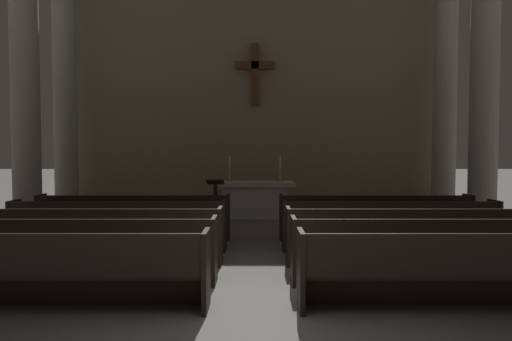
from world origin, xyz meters
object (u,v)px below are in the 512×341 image
(pew_left_row_1, at_px, (39,270))
(pew_left_row_4, at_px, (120,225))
(candlestick_left, at_px, (231,173))
(altar, at_px, (256,199))
(pew_right_row_4, at_px, (391,225))
(column_left_third, at_px, (27,94))
(candlestick_right, at_px, (281,173))
(pew_right_row_1, at_px, (471,271))
(column_right_third, at_px, (486,94))
(pew_right_row_5, at_px, (376,217))
(pew_right_row_3, at_px, (410,236))
(pew_left_row_2, at_px, (75,250))
(column_right_fourth, at_px, (446,103))
(column_left_fourth, at_px, (67,103))
(pew_left_row_5, at_px, (136,217))
(pew_right_row_2, at_px, (435,250))
(pew_left_row_3, at_px, (101,236))
(lectern, at_px, (217,203))

(pew_left_row_1, xyz_separation_m, pew_left_row_4, (0.00, 3.34, 0.00))
(candlestick_left, bearing_deg, altar, 0.00)
(pew_right_row_4, height_order, column_left_third, column_left_third)
(pew_right_row_4, relative_size, candlestick_right, 5.75)
(pew_left_row_4, height_order, pew_right_row_4, same)
(pew_right_row_1, bearing_deg, column_right_third, 63.49)
(pew_right_row_5, xyz_separation_m, candlestick_left, (-3.25, 3.15, 0.76))
(pew_right_row_1, bearing_deg, candlestick_right, 103.66)
(pew_left_row_1, xyz_separation_m, pew_right_row_1, (5.10, 0.00, 0.00))
(pew_right_row_3, bearing_deg, pew_left_row_2, -167.67)
(column_right_fourth, bearing_deg, candlestick_left, -171.32)
(pew_left_row_4, height_order, pew_right_row_3, same)
(column_left_third, bearing_deg, column_left_fourth, 90.00)
(pew_right_row_3, distance_m, candlestick_left, 6.33)
(pew_left_row_5, distance_m, altar, 4.06)
(pew_right_row_2, distance_m, column_left_third, 9.98)
(pew_left_row_5, relative_size, altar, 1.83)
(column_right_fourth, bearing_deg, pew_right_row_3, -115.75)
(column_right_fourth, bearing_deg, altar, -170.26)
(pew_left_row_3, xyz_separation_m, pew_left_row_5, (0.00, 2.23, 0.00))
(pew_left_row_2, xyz_separation_m, column_left_third, (-3.06, 5.02, 2.78))
(pew_right_row_4, relative_size, candlestick_left, 5.75)
(pew_right_row_5, bearing_deg, column_left_fourth, 153.22)
(column_left_third, bearing_deg, column_right_fourth, 12.26)
(pew_left_row_4, distance_m, pew_right_row_5, 5.22)
(pew_left_row_3, xyz_separation_m, lectern, (1.56, 4.18, 0.07))
(pew_left_row_3, xyz_separation_m, column_right_fourth, (8.16, 6.35, 2.78))
(candlestick_right, bearing_deg, pew_left_row_4, -127.28)
(column_right_fourth, bearing_deg, candlestick_right, -168.90)
(column_right_fourth, bearing_deg, pew_right_row_5, -126.62)
(pew_left_row_1, bearing_deg, column_right_fourth, 46.42)
(pew_left_row_1, height_order, pew_right_row_5, same)
(column_left_third, bearing_deg, pew_right_row_3, -25.59)
(pew_right_row_5, bearing_deg, column_left_third, 168.37)
(column_right_third, bearing_deg, column_left_fourth, 167.74)
(pew_left_row_3, xyz_separation_m, pew_right_row_2, (5.10, -1.11, 0.00))
(pew_right_row_2, distance_m, lectern, 6.37)
(pew_right_row_3, height_order, candlestick_right, candlestick_right)
(pew_left_row_2, bearing_deg, pew_right_row_5, 33.25)
(column_left_fourth, height_order, column_right_fourth, same)
(column_left_third, distance_m, column_right_third, 11.22)
(candlestick_left, distance_m, candlestick_right, 1.40)
(pew_right_row_4, bearing_deg, pew_left_row_4, 180.00)
(column_right_fourth, bearing_deg, lectern, -161.86)
(pew_left_row_1, xyz_separation_m, candlestick_left, (1.85, 7.61, 0.76))
(column_right_fourth, distance_m, altar, 6.31)
(pew_left_row_5, relative_size, column_left_third, 0.60)
(column_left_fourth, distance_m, lectern, 5.77)
(pew_right_row_1, relative_size, column_right_fourth, 0.60)
(pew_left_row_5, bearing_deg, pew_right_row_5, 0.00)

